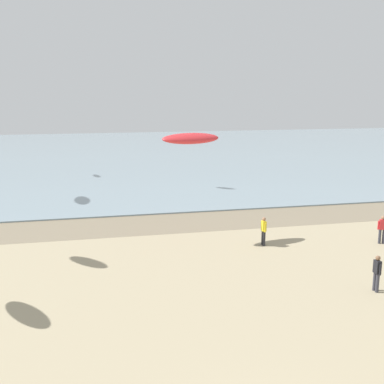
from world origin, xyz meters
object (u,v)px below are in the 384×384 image
(person_nearest_camera, at_px, (377,272))
(kite_aloft_4, at_px, (191,138))
(person_mid_beach, at_px, (264,230))
(person_left_flank, at_px, (382,229))

(person_nearest_camera, relative_size, kite_aloft_4, 0.48)
(person_mid_beach, relative_size, kite_aloft_4, 0.48)
(person_mid_beach, height_order, kite_aloft_4, kite_aloft_4)
(person_nearest_camera, height_order, kite_aloft_4, kite_aloft_4)
(person_nearest_camera, xyz_separation_m, kite_aloft_4, (-6.59, 9.54, 5.30))
(person_nearest_camera, xyz_separation_m, person_left_flank, (4.38, 6.20, 0.00))
(person_nearest_camera, bearing_deg, person_left_flank, 54.74)
(person_nearest_camera, relative_size, person_left_flank, 1.00)
(person_mid_beach, distance_m, kite_aloft_4, 6.93)
(person_mid_beach, bearing_deg, person_left_flank, -9.87)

